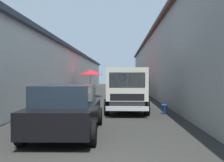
# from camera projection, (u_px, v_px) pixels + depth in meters

# --- Properties ---
(ground) EXTENTS (90.00, 90.00, 0.00)m
(ground) POSITION_uv_depth(u_px,v_px,m) (110.00, 101.00, 17.35)
(ground) COLOR #282826
(building_left_whitewash) EXTENTS (49.80, 7.50, 4.14)m
(building_left_whitewash) POSITION_uv_depth(u_px,v_px,m) (29.00, 72.00, 19.83)
(building_left_whitewash) COLOR silver
(building_left_whitewash) RESTS_ON ground
(building_right_concrete) EXTENTS (49.80, 7.50, 5.53)m
(building_right_concrete) POSITION_uv_depth(u_px,v_px,m) (197.00, 64.00, 19.28)
(building_right_concrete) COLOR gray
(building_right_concrete) RESTS_ON ground
(fruit_stall_far_right) EXTENTS (2.16, 2.16, 2.40)m
(fruit_stall_far_right) POSITION_uv_depth(u_px,v_px,m) (90.00, 76.00, 20.63)
(fruit_stall_far_right) COLOR #9E9EA3
(fruit_stall_far_right) RESTS_ON ground
(fruit_stall_near_left) EXTENTS (2.12, 2.12, 2.22)m
(fruit_stall_near_left) POSITION_uv_depth(u_px,v_px,m) (134.00, 77.00, 18.69)
(fruit_stall_near_left) COLOR #9E9EA3
(fruit_stall_near_left) RESTS_ON ground
(fruit_stall_far_left) EXTENTS (2.81, 2.81, 2.14)m
(fruit_stall_far_left) POSITION_uv_depth(u_px,v_px,m) (133.00, 78.00, 22.96)
(fruit_stall_far_left) COLOR #9E9EA3
(fruit_stall_far_left) RESTS_ON ground
(hatchback_car) EXTENTS (3.96, 2.01, 1.45)m
(hatchback_car) POSITION_uv_depth(u_px,v_px,m) (67.00, 109.00, 7.14)
(hatchback_car) COLOR black
(hatchback_car) RESTS_ON ground
(delivery_truck) EXTENTS (4.93, 1.98, 2.08)m
(delivery_truck) POSITION_uv_depth(u_px,v_px,m) (127.00, 91.00, 11.27)
(delivery_truck) COLOR black
(delivery_truck) RESTS_ON ground
(vendor_by_crates) EXTENTS (0.44, 0.54, 1.64)m
(vendor_by_crates) POSITION_uv_depth(u_px,v_px,m) (134.00, 89.00, 14.56)
(vendor_by_crates) COLOR #232328
(vendor_by_crates) RESTS_ON ground
(plastic_stool) EXTENTS (0.30, 0.30, 0.43)m
(plastic_stool) POSITION_uv_depth(u_px,v_px,m) (164.00, 107.00, 10.93)
(plastic_stool) COLOR #194CB2
(plastic_stool) RESTS_ON ground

